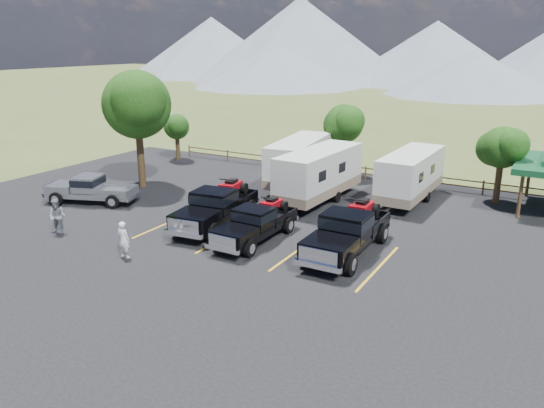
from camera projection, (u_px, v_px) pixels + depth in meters
The scene contains 18 objects.
ground at pixel (214, 273), 22.86m from camera, with size 320.00×320.00×0.00m, color #485C27.
asphalt_lot at pixel (251, 250), 25.34m from camera, with size 44.00×34.00×0.04m, color black.
stall_lines at pixel (262, 243), 26.16m from camera, with size 12.12×5.50×0.01m.
tree_big_nw at pixel (137, 105), 34.66m from camera, with size 5.54×5.18×7.84m.
tree_ne_a at pixel (502, 148), 31.65m from camera, with size 3.11×2.92×4.76m.
tree_north at pixel (344, 124), 38.45m from camera, with size 3.46×3.24×5.25m.
tree_nw_small at pixel (176, 127), 43.76m from camera, with size 2.59×2.43×3.85m.
rail_fence at pixel (393, 175), 37.05m from camera, with size 36.12×0.12×1.00m.
mountain_range at pixel (479, 49), 111.95m from camera, with size 209.00×71.00×20.00m.
rig_left at pixel (216, 206), 28.41m from camera, with size 3.00×6.91×2.24m.
rig_center at pixel (256, 222), 26.26m from camera, with size 2.08×5.79×1.93m.
rig_right at pixel (348, 231), 24.67m from camera, with size 2.46×6.78×2.25m.
trailer_left at pixel (300, 162), 35.96m from camera, with size 3.33×9.29×3.21m.
trailer_center at pixel (319, 175), 32.56m from camera, with size 2.78×9.24×3.20m.
trailer_right at pixel (411, 176), 32.59m from camera, with size 2.43×8.76×3.05m.
pickup_silver at pixel (91, 189), 32.38m from camera, with size 5.94×3.66×1.70m.
person_a at pixel (124, 240), 24.16m from camera, with size 0.64×0.42×1.74m, color white.
person_b at pixel (57, 217), 27.14m from camera, with size 0.90×0.70×1.84m, color slate.
Camera 1 is at (12.62, -16.92, 9.59)m, focal length 35.00 mm.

